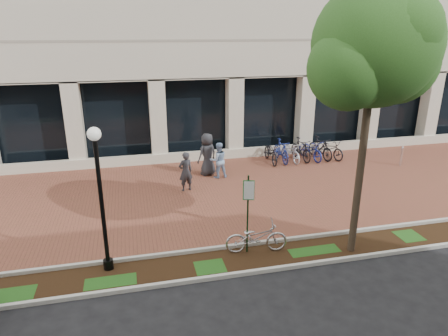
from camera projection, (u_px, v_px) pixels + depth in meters
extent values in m
plane|color=black|center=(218.00, 193.00, 16.80)|extent=(120.00, 120.00, 0.00)
cube|color=brown|center=(218.00, 192.00, 16.80)|extent=(40.00, 9.00, 0.01)
cube|color=black|center=(256.00, 258.00, 11.98)|extent=(40.00, 1.50, 0.01)
cube|color=#B8B7AD|center=(249.00, 244.00, 12.65)|extent=(40.00, 0.12, 0.12)
cube|color=#B8B7AD|center=(264.00, 270.00, 11.27)|extent=(40.00, 0.12, 0.12)
cube|color=black|center=(195.00, 117.00, 21.25)|extent=(40.00, 0.15, 4.20)
cube|color=beige|center=(199.00, 156.00, 20.85)|extent=(40.00, 0.25, 0.50)
cube|color=beige|center=(197.00, 119.00, 20.61)|extent=(0.80, 0.80, 4.20)
cube|color=#133417|center=(248.00, 215.00, 11.92)|extent=(0.05, 0.05, 2.52)
cube|color=#1B6D2E|center=(248.00, 190.00, 11.62)|extent=(0.34, 0.02, 0.62)
cube|color=white|center=(249.00, 190.00, 11.61)|extent=(0.30, 0.01, 0.56)
cylinder|color=black|center=(108.00, 264.00, 11.41)|extent=(0.28, 0.28, 0.30)
cylinder|color=black|center=(102.00, 208.00, 10.82)|extent=(0.12, 0.12, 3.85)
sphere|color=silver|center=(94.00, 134.00, 10.14)|extent=(0.36, 0.36, 0.36)
cylinder|color=#413125|center=(359.00, 183.00, 11.69)|extent=(0.22, 0.22, 4.47)
sphere|color=#224D18|center=(375.00, 44.00, 10.40)|extent=(3.33, 3.33, 3.33)
sphere|color=#224D18|center=(395.00, 62.00, 11.07)|extent=(2.33, 2.33, 2.33)
sphere|color=#224D18|center=(349.00, 69.00, 10.18)|extent=(2.16, 2.16, 2.16)
imported|color=#B8B8BD|center=(256.00, 237.00, 12.18)|extent=(1.97, 0.90, 1.00)
imported|color=#2C2C32|center=(186.00, 172.00, 16.75)|extent=(0.72, 0.58, 1.71)
imported|color=#87A5CA|center=(218.00, 160.00, 18.27)|extent=(0.86, 0.69, 1.67)
imported|color=#28292D|center=(207.00, 154.00, 18.55)|extent=(1.16, 1.00, 2.00)
cylinder|color=silver|center=(401.00, 157.00, 19.97)|extent=(0.11, 0.11, 0.91)
sphere|color=silver|center=(403.00, 147.00, 19.80)|extent=(0.12, 0.12, 0.12)
imported|color=black|center=(271.00, 153.00, 20.45)|extent=(0.78, 2.03, 1.05)
imported|color=navy|center=(281.00, 151.00, 20.55)|extent=(0.58, 1.95, 1.17)
imported|color=silver|center=(291.00, 151.00, 20.69)|extent=(0.83, 2.05, 1.05)
imported|color=black|center=(301.00, 149.00, 20.79)|extent=(0.78, 2.00, 1.17)
imported|color=navy|center=(311.00, 150.00, 20.93)|extent=(1.03, 2.10, 1.05)
imported|color=black|center=(320.00, 148.00, 21.04)|extent=(0.97, 2.02, 1.17)
imported|color=black|center=(330.00, 148.00, 21.18)|extent=(1.22, 2.12, 1.05)
cylinder|color=silver|center=(301.00, 153.00, 20.86)|extent=(0.04, 0.04, 0.80)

